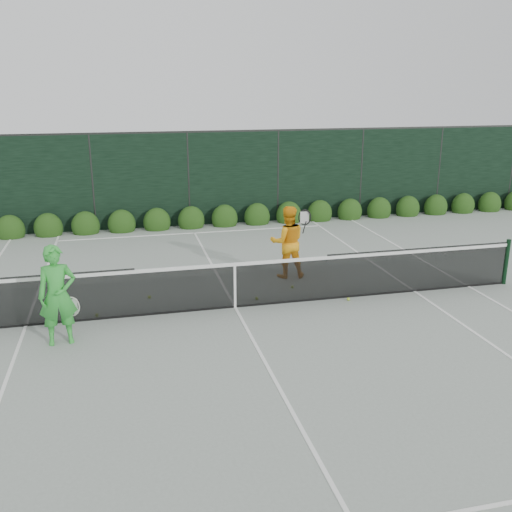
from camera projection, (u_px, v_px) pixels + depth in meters
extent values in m
plane|color=gray|center=(235.00, 308.00, 11.89)|extent=(80.00, 80.00, 0.00)
cylinder|color=black|center=(506.00, 262.00, 13.16)|extent=(0.10, 0.10, 1.07)
cube|color=black|center=(18.00, 302.00, 10.80)|extent=(4.40, 0.01, 1.02)
cube|color=black|center=(235.00, 286.00, 11.75)|extent=(4.00, 0.01, 0.96)
cube|color=black|center=(420.00, 270.00, 12.68)|extent=(4.40, 0.01, 1.02)
cube|color=white|center=(235.00, 264.00, 11.62)|extent=(12.80, 0.03, 0.07)
cube|color=black|center=(235.00, 307.00, 11.88)|extent=(12.80, 0.02, 0.04)
cube|color=white|center=(235.00, 287.00, 11.76)|extent=(0.05, 0.03, 0.91)
imported|color=green|center=(58.00, 295.00, 10.02)|extent=(0.71, 0.51, 1.81)
torus|color=beige|center=(71.00, 307.00, 10.24)|extent=(0.30, 0.07, 0.30)
cylinder|color=black|center=(72.00, 319.00, 10.31)|extent=(0.10, 0.03, 0.30)
imported|color=#FFA515|center=(287.00, 242.00, 13.56)|extent=(0.91, 0.74, 1.74)
torus|color=black|center=(305.00, 217.00, 13.27)|extent=(0.30, 0.10, 0.30)
cylinder|color=black|center=(304.00, 227.00, 13.34)|extent=(0.10, 0.03, 0.30)
cube|color=white|center=(469.00, 286.00, 13.11)|extent=(0.06, 23.77, 0.01)
cube|color=white|center=(26.00, 326.00, 10.97)|extent=(0.06, 23.77, 0.01)
cube|color=white|center=(414.00, 291.00, 12.81)|extent=(0.06, 23.77, 0.01)
cube|color=white|center=(176.00, 200.00, 22.95)|extent=(11.03, 0.06, 0.01)
cube|color=white|center=(195.00, 233.00, 17.85)|extent=(8.23, 0.06, 0.01)
cube|color=white|center=(235.00, 307.00, 11.89)|extent=(0.06, 12.80, 0.01)
cube|color=black|center=(189.00, 180.00, 18.44)|extent=(32.00, 0.06, 3.00)
cube|color=#262826|center=(187.00, 132.00, 18.00)|extent=(32.00, 0.06, 0.06)
cylinder|color=#262826|center=(93.00, 184.00, 17.77)|extent=(0.08, 0.08, 3.00)
cylinder|color=#262826|center=(189.00, 180.00, 18.44)|extent=(0.08, 0.08, 3.00)
cylinder|color=#262826|center=(278.00, 177.00, 19.11)|extent=(0.08, 0.08, 3.00)
cylinder|color=#262826|center=(361.00, 174.00, 19.78)|extent=(0.08, 0.08, 3.00)
cylinder|color=#262826|center=(439.00, 171.00, 20.45)|extent=(0.08, 0.08, 3.00)
cylinder|color=#262826|center=(511.00, 168.00, 21.12)|extent=(0.08, 0.08, 3.00)
ellipsoid|color=#1A3B10|center=(10.00, 230.00, 17.25)|extent=(0.86, 0.65, 0.94)
ellipsoid|color=#1A3B10|center=(48.00, 228.00, 17.49)|extent=(0.86, 0.65, 0.94)
ellipsoid|color=#1A3B10|center=(86.00, 226.00, 17.74)|extent=(0.86, 0.65, 0.94)
ellipsoid|color=#1A3B10|center=(122.00, 224.00, 17.99)|extent=(0.86, 0.65, 0.94)
ellipsoid|color=#1A3B10|center=(157.00, 222.00, 18.23)|extent=(0.86, 0.65, 0.94)
ellipsoid|color=#1A3B10|center=(191.00, 220.00, 18.48)|extent=(0.86, 0.65, 0.94)
ellipsoid|color=#1A3B10|center=(225.00, 219.00, 18.72)|extent=(0.86, 0.65, 0.94)
ellipsoid|color=#1A3B10|center=(257.00, 217.00, 18.97)|extent=(0.86, 0.65, 0.94)
ellipsoid|color=#1A3B10|center=(289.00, 215.00, 19.21)|extent=(0.86, 0.65, 0.94)
ellipsoid|color=#1A3B10|center=(320.00, 214.00, 19.46)|extent=(0.86, 0.65, 0.94)
ellipsoid|color=#1A3B10|center=(350.00, 212.00, 19.71)|extent=(0.86, 0.65, 0.94)
ellipsoid|color=#1A3B10|center=(379.00, 210.00, 19.95)|extent=(0.86, 0.65, 0.94)
ellipsoid|color=#1A3B10|center=(408.00, 209.00, 20.20)|extent=(0.86, 0.65, 0.94)
ellipsoid|color=#1A3B10|center=(436.00, 207.00, 20.44)|extent=(0.86, 0.65, 0.94)
ellipsoid|color=#1A3B10|center=(463.00, 206.00, 20.69)|extent=(0.86, 0.65, 0.94)
ellipsoid|color=#1A3B10|center=(490.00, 205.00, 20.93)|extent=(0.86, 0.65, 0.94)
sphere|color=#B0D52F|center=(292.00, 287.00, 13.00)|extent=(0.07, 0.07, 0.07)
sphere|color=#B0D52F|center=(348.00, 299.00, 12.26)|extent=(0.07, 0.07, 0.07)
sphere|color=#B0D52F|center=(149.00, 297.00, 12.38)|extent=(0.07, 0.07, 0.07)
sphere|color=#B0D52F|center=(97.00, 315.00, 11.40)|extent=(0.07, 0.07, 0.07)
sphere|color=#B0D52F|center=(257.00, 298.00, 12.31)|extent=(0.07, 0.07, 0.07)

